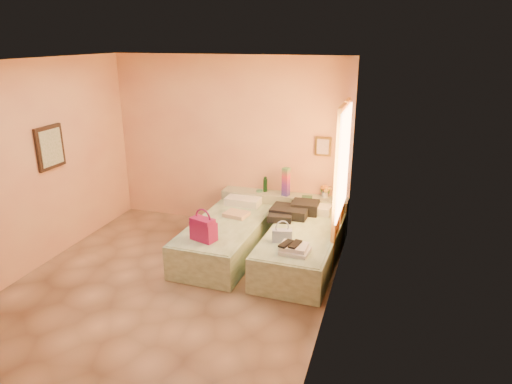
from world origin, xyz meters
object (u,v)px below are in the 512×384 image
headboard_ledge (284,213)px  bed_right (302,248)px  bed_left (227,238)px  towel_stack (295,249)px  water_bottle (265,185)px  green_book (307,197)px  magenta_handbag (204,229)px  flower_vase (325,190)px  blue_handbag (282,236)px

headboard_ledge → bed_right: 1.18m
bed_left → towel_stack: size_ratio=5.71×
water_bottle → green_book: (0.72, -0.11, -0.11)m
towel_stack → magenta_handbag: bearing=179.1°
green_book → towel_stack: bearing=-92.8°
bed_left → bed_right: size_ratio=1.00×
water_bottle → flower_vase: water_bottle is taller
magenta_handbag → towel_stack: bearing=17.0°
bed_right → water_bottle: 1.47m
flower_vase → bed_right: bearing=-96.8°
bed_right → water_bottle: bearing=130.0°
headboard_ledge → flower_vase: size_ratio=8.62×
bed_left → bed_right: bearing=1.9°
bed_right → towel_stack: size_ratio=5.71×
water_bottle → blue_handbag: size_ratio=0.92×
headboard_ledge → bed_left: bearing=-119.9°
water_bottle → green_book: bearing=-8.9°
towel_stack → blue_handbag: bearing=130.9°
flower_vase → magenta_handbag: 2.19m
bed_right → towel_stack: bearing=-84.6°
green_book → magenta_handbag: (-1.07, -1.62, -0.01)m
towel_stack → green_book: bearing=96.1°
towel_stack → bed_right: bearing=93.5°
headboard_ledge → green_book: green_book is taller
blue_handbag → towel_stack: blue_handbag is taller
bed_right → headboard_ledge: bearing=118.5°
green_book → bed_left: bearing=-144.5°
bed_left → blue_handbag: (0.93, -0.39, 0.33)m
bed_left → water_bottle: size_ratio=8.34×
magenta_handbag → blue_handbag: bearing=32.1°
headboard_ledge → green_book: size_ratio=12.56×
water_bottle → towel_stack: bearing=-63.0°
bed_left → magenta_handbag: size_ratio=5.96×
bed_right → towel_stack: towel_stack is taller
blue_handbag → towel_stack: bearing=-64.0°
blue_handbag → flower_vase: bearing=62.6°
bed_right → flower_vase: bearing=85.1°
flower_vase → blue_handbag: bearing=-102.4°
water_bottle → green_book: water_bottle is taller
bed_left → water_bottle: water_bottle is taller
headboard_ledge → magenta_handbag: size_ratio=6.11×
bed_right → green_book: (-0.13, 0.97, 0.41)m
flower_vase → water_bottle: bearing=-179.6°
bed_left → flower_vase: bearing=42.9°
green_book → headboard_ledge: bearing=159.9°
headboard_ledge → bed_left: 1.21m
bed_right → blue_handbag: bearing=-114.9°
blue_handbag → green_book: bearing=72.4°
bed_right → bed_left: bearing=-178.1°
green_book → blue_handbag: bearing=-101.5°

